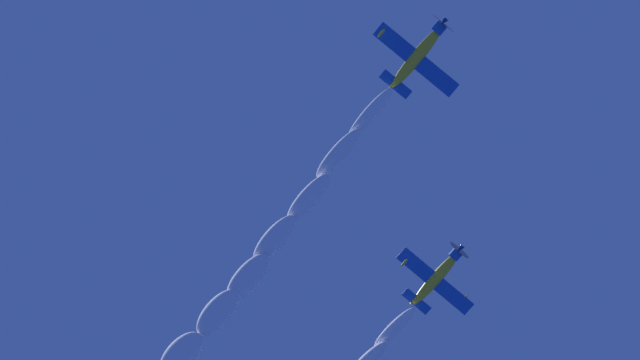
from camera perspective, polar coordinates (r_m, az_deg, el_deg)
name	(u,v)px	position (r m, az deg, el deg)	size (l,w,h in m)	color
airplane_lead	(418,55)	(75.38, 6.08, 7.67)	(7.47, 6.94, 3.18)	gold
airplane_left_wingman	(437,276)	(83.61, 7.23, -5.91)	(7.45, 6.96, 3.09)	gold
smoke_trail_lead	(222,307)	(80.20, -6.05, -7.78)	(17.93, 33.64, 6.48)	white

